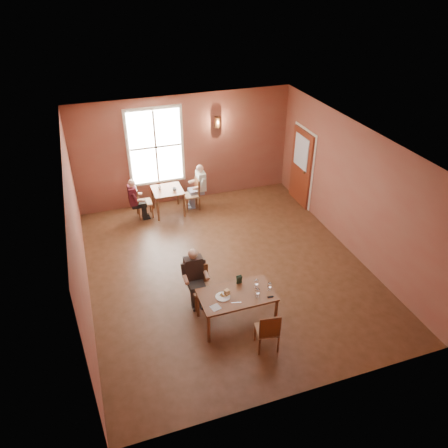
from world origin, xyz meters
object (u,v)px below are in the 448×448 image
object	(u,v)px
main_table	(236,308)
chair_diner_maroon	(144,202)
diner_maroon	(142,198)
diner_white	(192,189)
chair_diner_main	(201,288)
diner_main	(202,282)
chair_diner_white	(191,194)
chair_empty	(267,329)
second_table	(168,201)

from	to	relation	value
main_table	chair_diner_maroon	distance (m)	4.60
chair_diner_maroon	diner_maroon	xyz separation A→B (m)	(-0.03, 0.00, 0.12)
main_table	diner_white	world-z (taller)	diner_white
chair_diner_main	chair_diner_maroon	size ratio (longest dim) A/B	0.98
chair_diner_main	diner_main	xyz separation A→B (m)	(0.00, -0.03, 0.16)
diner_main	chair_diner_white	size ratio (longest dim) A/B	1.35
diner_white	diner_maroon	distance (m)	1.36
diner_main	chair_diner_maroon	xyz separation A→B (m)	(-0.46, 3.88, -0.15)
diner_white	chair_diner_maroon	bearing A→B (deg)	90.00
chair_empty	chair_diner_white	bearing A→B (deg)	98.22
chair_empty	chair_diner_white	xyz separation A→B (m)	(0.06, 5.28, 0.01)
main_table	diner_maroon	xyz separation A→B (m)	(-0.99, 4.50, 0.23)
chair_diner_main	second_table	distance (m)	3.85
chair_empty	second_table	distance (m)	5.32
chair_empty	main_table	bearing A→B (deg)	118.55
chair_diner_main	diner_maroon	distance (m)	3.88
chair_diner_main	diner_white	size ratio (longest dim) A/B	0.72
second_table	diner_white	distance (m)	0.72
second_table	chair_diner_white	xyz separation A→B (m)	(0.65, 0.00, 0.09)
second_table	chair_diner_maroon	bearing A→B (deg)	180.00
chair_empty	chair_diner_maroon	size ratio (longest dim) A/B	0.97
second_table	chair_diner_white	size ratio (longest dim) A/B	0.90
chair_diner_white	diner_main	bearing A→B (deg)	167.75
chair_diner_maroon	chair_diner_main	bearing A→B (deg)	6.79
main_table	diner_main	xyz separation A→B (m)	(-0.50, 0.62, 0.26)
chair_diner_main	chair_empty	bearing A→B (deg)	118.54
diner_maroon	diner_white	bearing A→B (deg)	90.00
chair_diner_main	main_table	bearing A→B (deg)	127.57
second_table	diner_maroon	bearing A→B (deg)	180.00
chair_diner_maroon	diner_maroon	size ratio (longest dim) A/B	0.78
chair_empty	diner_white	world-z (taller)	diner_white
main_table	diner_main	world-z (taller)	diner_main
diner_white	main_table	bearing A→B (deg)	175.27
chair_diner_maroon	second_table	bearing A→B (deg)	90.00
second_table	chair_diner_maroon	distance (m)	0.66
chair_diner_white	chair_empty	bearing A→B (deg)	179.33
chair_diner_white	diner_white	bearing A→B (deg)	-90.00
chair_diner_white	diner_maroon	world-z (taller)	diner_maroon
diner_main	diner_white	xyz separation A→B (m)	(0.87, 3.88, 0.01)
diner_white	chair_empty	bearing A→B (deg)	179.00
second_table	diner_white	bearing A→B (deg)	0.00
chair_diner_maroon	diner_maroon	world-z (taller)	diner_maroon
diner_main	second_table	distance (m)	3.89
chair_empty	second_table	bearing A→B (deg)	105.25
diner_white	diner_maroon	bearing A→B (deg)	90.00
diner_main	chair_empty	distance (m)	1.61
chair_diner_main	chair_diner_maroon	bearing A→B (deg)	-83.21
chair_diner_main	chair_diner_maroon	xyz separation A→B (m)	(-0.46, 3.85, 0.01)
main_table	diner_white	xyz separation A→B (m)	(0.37, 4.50, 0.27)
diner_maroon	chair_diner_maroon	bearing A→B (deg)	90.00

